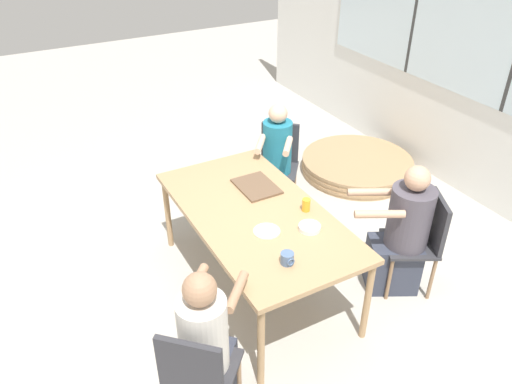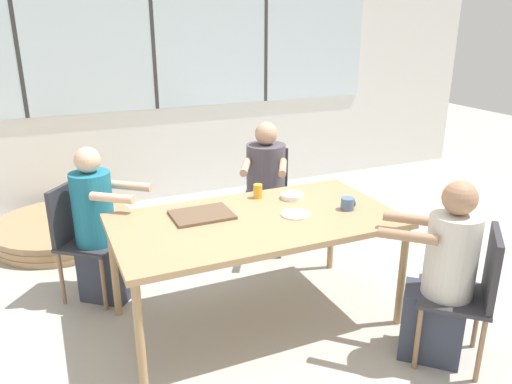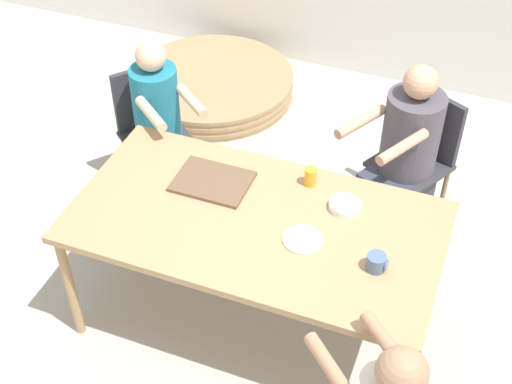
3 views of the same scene
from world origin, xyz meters
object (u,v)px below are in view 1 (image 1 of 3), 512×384
(chair_for_man_blue_shirt, at_px, (422,236))
(chair_for_man_teal_shirt, at_px, (197,373))
(bowl_white_shallow, at_px, (310,227))
(folded_table_stack, at_px, (357,165))
(person_woman_green_shirt, at_px, (276,165))
(juice_glass, at_px, (306,205))
(person_man_blue_shirt, at_px, (401,236))
(person_man_teal_shirt, at_px, (207,350))
(chair_for_woman_green_shirt, at_px, (279,158))
(coffee_mug, at_px, (287,258))

(chair_for_man_blue_shirt, xyz_separation_m, chair_for_man_teal_shirt, (0.34, -2.09, 0.00))
(bowl_white_shallow, bearing_deg, folded_table_stack, 131.23)
(person_woman_green_shirt, distance_m, juice_glass, 1.18)
(person_man_blue_shirt, relative_size, person_man_teal_shirt, 1.00)
(chair_for_woman_green_shirt, xyz_separation_m, coffee_mug, (1.67, -0.94, 0.28))
(person_man_blue_shirt, height_order, bowl_white_shallow, person_man_blue_shirt)
(coffee_mug, bearing_deg, chair_for_man_teal_shirt, -67.47)
(person_woman_green_shirt, xyz_separation_m, bowl_white_shallow, (1.30, -0.49, 0.25))
(bowl_white_shallow, bearing_deg, juice_glass, 152.72)
(person_man_teal_shirt, distance_m, juice_glass, 1.37)
(chair_for_man_teal_shirt, bearing_deg, folded_table_stack, 79.49)
(chair_for_man_teal_shirt, height_order, coffee_mug, chair_for_man_teal_shirt)
(person_woman_green_shirt, height_order, person_man_teal_shirt, person_woman_green_shirt)
(chair_for_man_blue_shirt, height_order, person_man_teal_shirt, person_man_teal_shirt)
(person_woman_green_shirt, height_order, folded_table_stack, person_woman_green_shirt)
(person_woman_green_shirt, height_order, person_man_blue_shirt, person_woman_green_shirt)
(person_man_blue_shirt, bearing_deg, juice_glass, 88.91)
(chair_for_man_blue_shirt, height_order, coffee_mug, chair_for_man_blue_shirt)
(chair_for_man_blue_shirt, height_order, person_woman_green_shirt, person_woman_green_shirt)
(chair_for_woman_green_shirt, distance_m, chair_for_man_blue_shirt, 1.70)
(chair_for_woman_green_shirt, bearing_deg, folded_table_stack, -137.27)
(chair_for_man_teal_shirt, distance_m, bowl_white_shallow, 1.31)
(chair_for_man_teal_shirt, distance_m, person_woman_green_shirt, 2.49)
(chair_for_man_teal_shirt, relative_size, bowl_white_shallow, 5.32)
(coffee_mug, relative_size, folded_table_stack, 0.08)
(chair_for_woman_green_shirt, xyz_separation_m, person_man_teal_shirt, (1.89, -1.63, 0.00))
(person_woman_green_shirt, relative_size, coffee_mug, 11.86)
(bowl_white_shallow, bearing_deg, chair_for_woman_green_shirt, 157.34)
(chair_for_man_blue_shirt, distance_m, chair_for_man_teal_shirt, 2.12)
(chair_for_man_blue_shirt, height_order, juice_glass, chair_for_man_blue_shirt)
(chair_for_man_blue_shirt, distance_m, bowl_white_shallow, 1.00)
(juice_glass, distance_m, folded_table_stack, 2.18)
(person_man_teal_shirt, height_order, juice_glass, person_man_teal_shirt)
(person_man_blue_shirt, height_order, person_man_teal_shirt, person_man_blue_shirt)
(person_woman_green_shirt, bearing_deg, bowl_white_shallow, 107.77)
(chair_for_woman_green_shirt, relative_size, coffee_mug, 8.89)
(coffee_mug, bearing_deg, chair_for_man_blue_shirt, 90.32)
(bowl_white_shallow, xyz_separation_m, folded_table_stack, (-1.51, 1.72, -0.68))
(person_man_blue_shirt, bearing_deg, person_man_teal_shirt, 127.32)
(person_woman_green_shirt, bearing_deg, person_man_blue_shirt, 140.16)
(person_woman_green_shirt, relative_size, folded_table_stack, 0.90)
(person_man_teal_shirt, relative_size, juice_glass, 11.25)
(chair_for_woman_green_shirt, bearing_deg, person_woman_green_shirt, 90.00)
(person_man_teal_shirt, height_order, bowl_white_shallow, person_man_teal_shirt)
(chair_for_man_teal_shirt, height_order, folded_table_stack, chair_for_man_teal_shirt)
(bowl_white_shallow, distance_m, folded_table_stack, 2.39)
(chair_for_man_teal_shirt, bearing_deg, coffee_mug, 65.99)
(person_man_blue_shirt, distance_m, coffee_mug, 1.17)
(person_man_blue_shirt, xyz_separation_m, coffee_mug, (0.09, -1.13, 0.29))
(bowl_white_shallow, bearing_deg, chair_for_man_blue_shirt, 75.87)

